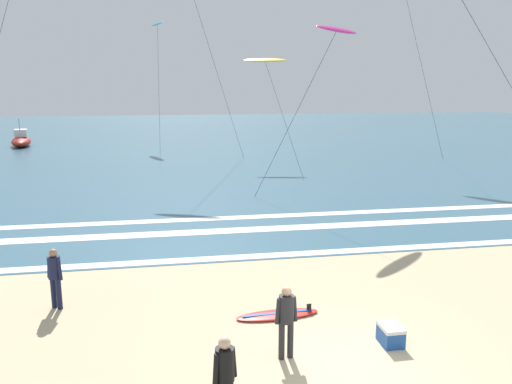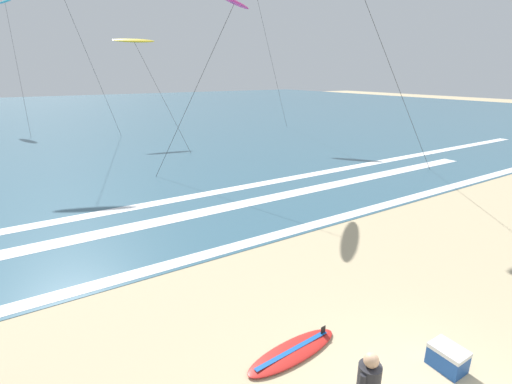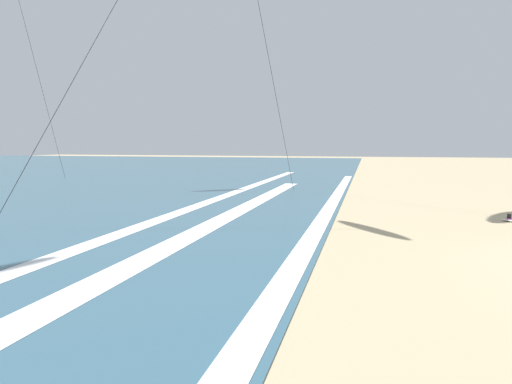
{
  "view_description": "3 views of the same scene",
  "coord_description": "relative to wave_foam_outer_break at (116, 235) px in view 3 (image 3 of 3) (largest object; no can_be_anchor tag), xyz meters",
  "views": [
    {
      "loc": [
        -3.43,
        -9.14,
        5.61
      ],
      "look_at": [
        -0.52,
        7.23,
        2.19
      ],
      "focal_mm": 35.94,
      "sensor_mm": 36.0,
      "label": 1
    },
    {
      "loc": [
        -4.56,
        -2.09,
        5.19
      ],
      "look_at": [
        0.73,
        6.22,
        2.0
      ],
      "focal_mm": 25.94,
      "sensor_mm": 36.0,
      "label": 2
    },
    {
      "loc": [
        -8.83,
        5.67,
        2.51
      ],
      "look_at": [
        -0.03,
        7.99,
        1.48
      ],
      "focal_mm": 29.49,
      "sensor_mm": 36.0,
      "label": 3
    }
  ],
  "objects": [
    {
      "name": "wave_foam_outer_break",
      "position": [
        0.0,
        0.0,
        0.0
      ],
      "size": [
        55.03,
        0.64,
        0.01
      ],
      "primitive_type": "cube",
      "color": "white",
      "rests_on": "ocean_surface"
    },
    {
      "name": "wave_foam_mid_break",
      "position": [
        -1.97,
        -2.0,
        0.0
      ],
      "size": [
        36.94,
        0.79,
        0.01
      ],
      "primitive_type": "cube",
      "color": "white",
      "rests_on": "ocean_surface"
    },
    {
      "name": "wave_foam_shoreline",
      "position": [
        0.45,
        -5.26,
        0.0
      ],
      "size": [
        46.8,
        0.52,
        0.01
      ],
      "primitive_type": "cube",
      "color": "white",
      "rests_on": "ocean_surface"
    }
  ]
}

